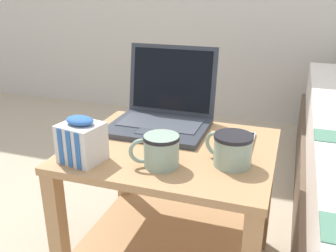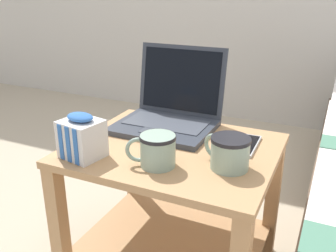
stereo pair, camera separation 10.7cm
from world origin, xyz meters
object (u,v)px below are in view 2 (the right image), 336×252
Objects in this scene: cell_phone at (245,145)px; laptop at (170,111)px; mug_front_right at (229,151)px; mug_front_left at (157,149)px; snack_bag at (82,137)px.

laptop is at bearing 166.83° from cell_phone.
mug_front_right is 0.16m from cell_phone.
laptop is 2.33× the size of mug_front_right.
snack_bag is (-0.21, -0.04, 0.01)m from mug_front_left.
snack_bag is (-0.39, -0.11, 0.01)m from mug_front_right.
snack_bag is at bearing -109.70° from laptop.
mug_front_right is at bearing 21.23° from mug_front_left.
mug_front_left reaches higher than cell_phone.
laptop reaches higher than snack_bag.
laptop is at bearing 108.30° from mug_front_left.
mug_front_left is 0.19m from mug_front_right.
snack_bag reaches higher than cell_phone.
cell_phone is (0.40, 0.26, -0.05)m from snack_bag.
snack_bag is (-0.12, -0.33, 0.01)m from laptop.
cell_phone is at bearing 33.40° from snack_bag.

